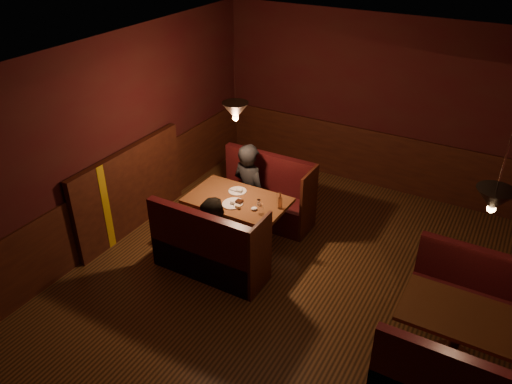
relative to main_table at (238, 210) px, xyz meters
The scene contains 8 objects.
room 1.36m from the main_table, 36.68° to the right, with size 6.02×7.02×2.92m.
main_table is the anchor object (origin of this frame).
main_bench_far 0.83m from the main_table, 88.88° to the left, with size 1.54×0.55×1.05m.
main_bench_near 0.83m from the main_table, 88.88° to the right, with size 1.54×0.55×1.05m.
second_table 3.20m from the main_table, 12.89° to the right, with size 1.21×0.77×0.68m.
second_bench_far 3.16m from the main_table, ahead, with size 1.34×0.50×0.95m.
diner_a 0.66m from the main_table, 105.19° to the left, with size 0.61×0.40×1.67m, color black.
diner_b 0.72m from the main_table, 83.33° to the right, with size 0.71×0.56×1.47m, color black.
Camera 1 is at (1.85, -4.23, 4.35)m, focal length 35.00 mm.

